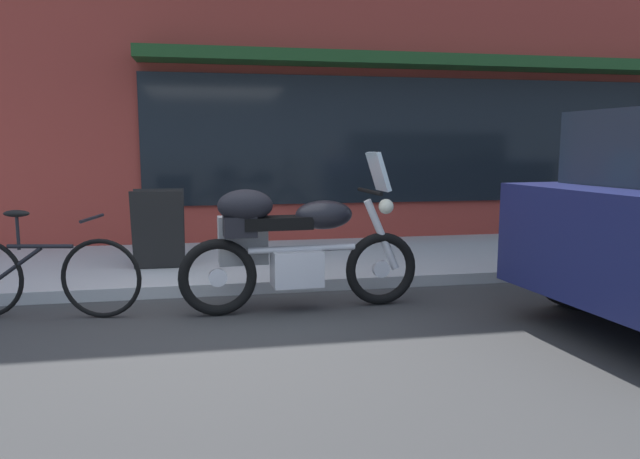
{
  "coord_description": "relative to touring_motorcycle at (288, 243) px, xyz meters",
  "views": [
    {
      "loc": [
        -0.11,
        -4.6,
        1.46
      ],
      "look_at": [
        0.88,
        0.65,
        0.7
      ],
      "focal_mm": 32.66,
      "sensor_mm": 36.0,
      "label": 1
    }
  ],
  "objects": [
    {
      "name": "touring_motorcycle",
      "position": [
        0.0,
        0.0,
        0.0
      ],
      "size": [
        2.18,
        0.62,
        1.42
      ],
      "color": "black",
      "rests_on": "ground_plane"
    },
    {
      "name": "parked_bicycle",
      "position": [
        -2.1,
        0.14,
        -0.24
      ],
      "size": [
        1.68,
        0.5,
        0.94
      ],
      "color": "black",
      "rests_on": "ground_plane"
    },
    {
      "name": "sandwich_board_sign",
      "position": [
        -1.24,
        1.51,
        -0.06
      ],
      "size": [
        0.55,
        0.4,
        0.87
      ],
      "color": "black",
      "rests_on": "sidewalk_curb"
    },
    {
      "name": "ground_plane",
      "position": [
        -0.55,
        -0.48,
        -0.61
      ],
      "size": [
        80.0,
        80.0,
        0.0
      ],
      "primitive_type": "plane",
      "color": "#323232"
    }
  ]
}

